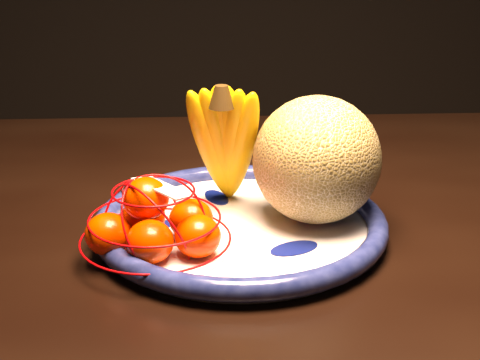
{
  "coord_description": "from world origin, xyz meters",
  "views": [
    {
      "loc": [
        -0.02,
        -0.94,
        1.14
      ],
      "look_at": [
        -0.0,
        -0.16,
        0.84
      ],
      "focal_mm": 50.0,
      "sensor_mm": 36.0,
      "label": 1
    }
  ],
  "objects_px": {
    "fruit_bowl": "(240,224)",
    "mandarin_bag": "(156,224)",
    "dining_table": "(199,255)",
    "cantaloupe": "(317,160)",
    "banana_bunch": "(226,140)"
  },
  "relations": [
    {
      "from": "cantaloupe",
      "to": "banana_bunch",
      "type": "xyz_separation_m",
      "value": [
        -0.11,
        0.04,
        0.01
      ]
    },
    {
      "from": "fruit_bowl",
      "to": "mandarin_bag",
      "type": "height_order",
      "value": "mandarin_bag"
    },
    {
      "from": "cantaloupe",
      "to": "mandarin_bag",
      "type": "xyz_separation_m",
      "value": [
        -0.19,
        -0.08,
        -0.05
      ]
    },
    {
      "from": "fruit_bowl",
      "to": "banana_bunch",
      "type": "bearing_deg",
      "value": 106.8
    },
    {
      "from": "dining_table",
      "to": "cantaloupe",
      "type": "distance_m",
      "value": 0.25
    },
    {
      "from": "dining_table",
      "to": "cantaloupe",
      "type": "bearing_deg",
      "value": -30.81
    },
    {
      "from": "dining_table",
      "to": "cantaloupe",
      "type": "relative_size",
      "value": 9.69
    },
    {
      "from": "fruit_bowl",
      "to": "mandarin_bag",
      "type": "bearing_deg",
      "value": -146.69
    },
    {
      "from": "cantaloupe",
      "to": "mandarin_bag",
      "type": "distance_m",
      "value": 0.22
    },
    {
      "from": "banana_bunch",
      "to": "mandarin_bag",
      "type": "distance_m",
      "value": 0.16
    },
    {
      "from": "dining_table",
      "to": "banana_bunch",
      "type": "height_order",
      "value": "banana_bunch"
    },
    {
      "from": "fruit_bowl",
      "to": "banana_bunch",
      "type": "relative_size",
      "value": 1.98
    },
    {
      "from": "dining_table",
      "to": "cantaloupe",
      "type": "height_order",
      "value": "cantaloupe"
    },
    {
      "from": "dining_table",
      "to": "mandarin_bag",
      "type": "xyz_separation_m",
      "value": [
        -0.04,
        -0.17,
        0.13
      ]
    },
    {
      "from": "fruit_bowl",
      "to": "banana_bunch",
      "type": "distance_m",
      "value": 0.11
    }
  ]
}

